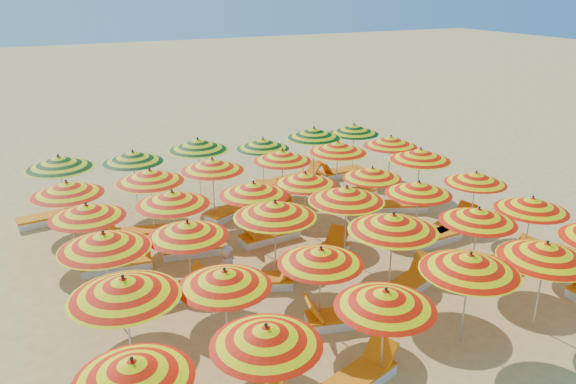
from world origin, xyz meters
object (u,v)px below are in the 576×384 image
(umbrella_18, at_px, (87,211))
(lounger_19, at_px, (351,194))
(umbrella_7, at_px, (225,278))
(lounger_9, at_px, (323,254))
(umbrella_13, at_px, (188,229))
(umbrella_0, at_px, (133,370))
(umbrella_19, at_px, (172,198))
(lounger_12, at_px, (115,264))
(umbrella_31, at_px, (133,157))
(umbrella_32, at_px, (198,144))
(beachgoer_a, at_px, (229,274))
(umbrella_2, at_px, (385,299))
(lounger_21, at_px, (281,184))
(umbrella_4, at_px, (546,251))
(umbrella_1, at_px, (266,336))
(umbrella_23, at_px, (420,155))
(lounger_4, at_px, (344,318))
(lounger_17, at_px, (232,211))
(lounger_7, at_px, (169,293))
(umbrella_34, at_px, (314,133))
(lounger_6, at_px, (506,261))
(umbrella_20, at_px, (254,189))
(umbrella_33, at_px, (263,144))
(umbrella_15, at_px, (347,194))
(umbrella_16, at_px, (419,188))
(lounger_15, at_px, (401,206))
(umbrella_14, at_px, (275,209))
(umbrella_27, at_px, (282,156))
(lounger_14, at_px, (268,236))
(umbrella_11, at_px, (532,204))
(lounger_20, at_px, (49,218))
(umbrella_10, at_px, (478,215))
(lounger_23, at_px, (340,172))
(lounger_5, at_px, (408,284))
(umbrella_24, at_px, (67,188))
(umbrella_30, at_px, (59,162))
(umbrella_9, at_px, (393,223))
(umbrella_12, at_px, (104,241))
(umbrella_6, at_px, (124,287))
(umbrella_21, at_px, (305,179))
(umbrella_35, at_px, (354,129))
(umbrella_26, at_px, (212,165))
(lounger_22, at_px, (298,178))
(umbrella_28, at_px, (338,147))
(lounger_16, at_px, (134,234))
(umbrella_29, at_px, (391,141))

(umbrella_18, bearing_deg, lounger_19, 11.00)
(umbrella_7, xyz_separation_m, lounger_19, (6.67, 6.13, -1.51))
(lounger_9, bearing_deg, umbrella_13, 159.95)
(umbrella_0, distance_m, umbrella_7, 2.81)
(umbrella_19, bearing_deg, lounger_12, 172.62)
(umbrella_31, height_order, umbrella_32, umbrella_32)
(lounger_9, distance_m, beachgoer_a, 3.16)
(umbrella_2, xyz_separation_m, umbrella_31, (-2.22, 10.33, 0.06))
(umbrella_32, bearing_deg, lounger_21, -7.99)
(umbrella_4, height_order, lounger_9, umbrella_4)
(umbrella_1, relative_size, umbrella_23, 0.88)
(lounger_4, xyz_separation_m, lounger_17, (-0.02, 6.66, 0.00))
(lounger_7, bearing_deg, umbrella_34, 36.96)
(umbrella_7, relative_size, umbrella_23, 0.84)
(lounger_6, xyz_separation_m, lounger_12, (-9.00, 4.22, 0.00))
(umbrella_32, bearing_deg, lounger_9, -75.45)
(umbrella_13, relative_size, umbrella_20, 0.88)
(umbrella_13, distance_m, beachgoer_a, 1.36)
(umbrella_33, height_order, lounger_12, umbrella_33)
(umbrella_15, xyz_separation_m, umbrella_16, (2.19, -0.13, -0.15))
(umbrella_34, xyz_separation_m, lounger_15, (1.22, -3.63, -1.69))
(umbrella_14, xyz_separation_m, lounger_6, (5.55, -2.01, -1.69))
(umbrella_27, distance_m, umbrella_31, 4.67)
(umbrella_18, xyz_separation_m, lounger_14, (4.67, -0.14, -1.54))
(umbrella_11, relative_size, umbrella_27, 0.94)
(lounger_21, bearing_deg, umbrella_13, -107.02)
(umbrella_20, height_order, lounger_20, umbrella_20)
(umbrella_1, distance_m, umbrella_10, 6.79)
(umbrella_14, xyz_separation_m, lounger_23, (5.46, 6.01, -1.69))
(umbrella_2, height_order, lounger_6, umbrella_2)
(lounger_5, xyz_separation_m, beachgoer_a, (-3.98, 1.33, 0.57))
(umbrella_24, height_order, lounger_7, umbrella_24)
(umbrella_16, relative_size, umbrella_32, 1.05)
(lounger_14, bearing_deg, umbrella_4, 112.86)
(umbrella_10, distance_m, lounger_15, 4.76)
(lounger_9, bearing_deg, umbrella_30, 110.80)
(umbrella_16, height_order, umbrella_31, umbrella_31)
(umbrella_9, distance_m, umbrella_13, 4.55)
(umbrella_12, xyz_separation_m, lounger_12, (0.43, 2.11, -1.65))
(umbrella_6, distance_m, umbrella_21, 7.17)
(umbrella_10, xyz_separation_m, umbrella_35, (1.76, 8.22, 0.03))
(umbrella_26, bearing_deg, lounger_22, 26.69)
(umbrella_10, height_order, umbrella_14, umbrella_14)
(umbrella_1, height_order, lounger_21, umbrella_1)
(lounger_4, bearing_deg, umbrella_15, -107.22)
(umbrella_35, bearing_deg, umbrella_28, -132.89)
(umbrella_26, relative_size, umbrella_30, 0.89)
(lounger_16, bearing_deg, umbrella_29, -164.85)
(umbrella_35, bearing_deg, umbrella_14, -134.70)
(umbrella_4, relative_size, umbrella_14, 0.97)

